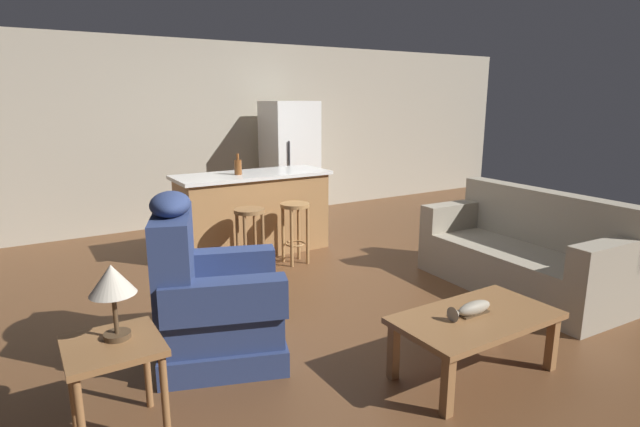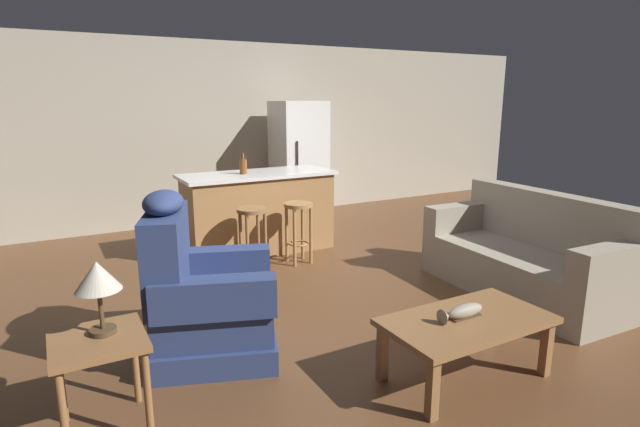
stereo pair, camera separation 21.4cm
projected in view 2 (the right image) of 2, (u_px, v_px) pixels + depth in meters
name	position (u px, v px, depth m)	size (l,w,h in m)	color
ground_plane	(312.00, 286.00, 4.90)	(12.00, 12.00, 0.00)	brown
back_wall	(211.00, 133.00, 7.26)	(12.00, 0.05, 2.60)	#A89E89
coffee_table	(467.00, 326.00, 3.23)	(1.10, 0.60, 0.42)	olive
fish_figurine	(462.00, 312.00, 3.20)	(0.34, 0.10, 0.10)	#4C3823
couch	(527.00, 258.00, 4.67)	(0.93, 1.94, 0.94)	#9E937F
recliner_near_lamp	(202.00, 298.00, 3.53)	(1.07, 1.07, 1.20)	navy
end_table	(99.00, 355.00, 2.67)	(0.48, 0.48, 0.56)	olive
table_lamp	(98.00, 280.00, 2.63)	(0.24, 0.24, 0.41)	#4C3823
kitchen_island	(259.00, 212.00, 5.94)	(1.80, 0.70, 0.95)	#9E7042
bar_stool_left	(253.00, 228.00, 5.25)	(0.32, 0.32, 0.68)	olive
bar_stool_right	(299.00, 221.00, 5.51)	(0.32, 0.32, 0.68)	#A87A47
refrigerator	(299.00, 162.00, 7.41)	(0.70, 0.69, 1.76)	white
bottle_tall_green	(243.00, 166.00, 5.71)	(0.08, 0.08, 0.24)	brown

